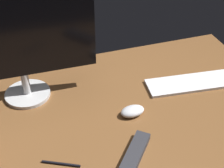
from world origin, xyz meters
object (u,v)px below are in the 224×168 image
(tv_remote, at_px, (135,152))
(pen, at_px, (61,164))
(computer_mouse, at_px, (132,111))
(keyboard, at_px, (191,83))
(monitor, at_px, (18,44))

(tv_remote, distance_m, pen, 0.25)
(pen, bearing_deg, tv_remote, 18.45)
(computer_mouse, bearing_deg, tv_remote, -113.87)
(keyboard, distance_m, tv_remote, 0.48)
(monitor, relative_size, computer_mouse, 6.15)
(monitor, bearing_deg, computer_mouse, -32.56)
(keyboard, height_order, tv_remote, tv_remote)
(monitor, xyz_separation_m, tv_remote, (0.31, -0.45, -0.24))
(keyboard, xyz_separation_m, pen, (-0.63, -0.26, -0.00))
(keyboard, distance_m, pen, 0.68)
(computer_mouse, relative_size, tv_remote, 0.52)
(keyboard, xyz_separation_m, tv_remote, (-0.38, -0.30, 0.01))
(monitor, xyz_separation_m, computer_mouse, (0.38, -0.25, -0.23))
(monitor, height_order, pen, monitor)
(computer_mouse, relative_size, pen, 0.73)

